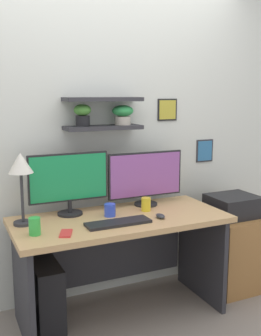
{
  "coord_description": "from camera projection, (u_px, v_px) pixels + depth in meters",
  "views": [
    {
      "loc": [
        -1.08,
        -2.52,
        1.61
      ],
      "look_at": [
        0.1,
        0.05,
        1.09
      ],
      "focal_mm": 43.35,
      "sensor_mm": 36.0,
      "label": 1
    }
  ],
  "objects": [
    {
      "name": "ground_plane",
      "position": [
        121.0,
        315.0,
        2.99
      ],
      "size": [
        8.0,
        8.0,
        0.0
      ],
      "primitive_type": "plane",
      "color": "gray"
    },
    {
      "name": "desk",
      "position": [
        118.0,
        244.0,
        2.94
      ],
      "size": [
        1.51,
        0.68,
        0.75
      ],
      "color": "tan",
      "rests_on": "ground"
    },
    {
      "name": "computer_mouse",
      "position": [
        160.0,
        216.0,
        2.83
      ],
      "size": [
        0.06,
        0.09,
        0.03
      ],
      "primitive_type": "ellipsoid",
      "color": "#2D2D33",
      "rests_on": "desk"
    },
    {
      "name": "pen_cup",
      "position": [
        146.0,
        204.0,
        3.0
      ],
      "size": [
        0.07,
        0.07,
        0.1
      ],
      "primitive_type": "cylinder",
      "color": "yellow",
      "rests_on": "desk"
    },
    {
      "name": "back_wall_assembly",
      "position": [
        98.0,
        127.0,
        3.13
      ],
      "size": [
        4.4,
        0.24,
        2.7
      ],
      "color": "silver",
      "rests_on": "ground"
    },
    {
      "name": "computer_tower_left",
      "position": [
        46.0,
        295.0,
        2.81
      ],
      "size": [
        0.18,
        0.4,
        0.46
      ],
      "primitive_type": "cube",
      "color": "black",
      "rests_on": "ground"
    },
    {
      "name": "printer",
      "position": [
        233.0,
        206.0,
        3.33
      ],
      "size": [
        0.38,
        0.34,
        0.17
      ],
      "primitive_type": "cube",
      "color": "black",
      "rests_on": "drawer_cabinet"
    },
    {
      "name": "keyboard",
      "position": [
        118.0,
        223.0,
        2.7
      ],
      "size": [
        0.44,
        0.14,
        0.02
      ],
      "primitive_type": "cube",
      "color": "black",
      "rests_on": "desk"
    },
    {
      "name": "monitor_right",
      "position": [
        146.0,
        177.0,
        3.13
      ],
      "size": [
        0.62,
        0.18,
        0.42
      ],
      "color": "black",
      "rests_on": "desk"
    },
    {
      "name": "desk_lamp",
      "position": [
        21.0,
        169.0,
        2.63
      ],
      "size": [
        0.16,
        0.16,
        0.48
      ],
      "color": "#2D2D33",
      "rests_on": "desk"
    },
    {
      "name": "drawer_cabinet",
      "position": [
        231.0,
        251.0,
        3.4
      ],
      "size": [
        0.44,
        0.5,
        0.61
      ],
      "primitive_type": "cube",
      "color": "#9E6B38",
      "rests_on": "ground"
    },
    {
      "name": "monitor_left",
      "position": [
        69.0,
        181.0,
        2.88
      ],
      "size": [
        0.58,
        0.18,
        0.44
      ],
      "color": "black",
      "rests_on": "desk"
    },
    {
      "name": "cell_phone",
      "position": [
        66.0,
        233.0,
        2.51
      ],
      "size": [
        0.12,
        0.16,
        0.01
      ],
      "primitive_type": "cube",
      "rotation": [
        0.0,
        0.0,
        -0.39
      ],
      "color": "red",
      "rests_on": "desk"
    },
    {
      "name": "coffee_mug",
      "position": [
        110.0,
        210.0,
        2.87
      ],
      "size": [
        0.08,
        0.08,
        0.09
      ],
      "primitive_type": "cylinder",
      "color": "blue",
      "rests_on": "desk"
    },
    {
      "name": "water_cup",
      "position": [
        35.0,
        226.0,
        2.48
      ],
      "size": [
        0.07,
        0.07,
        0.11
      ],
      "primitive_type": "cylinder",
      "color": "green",
      "rests_on": "desk"
    }
  ]
}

